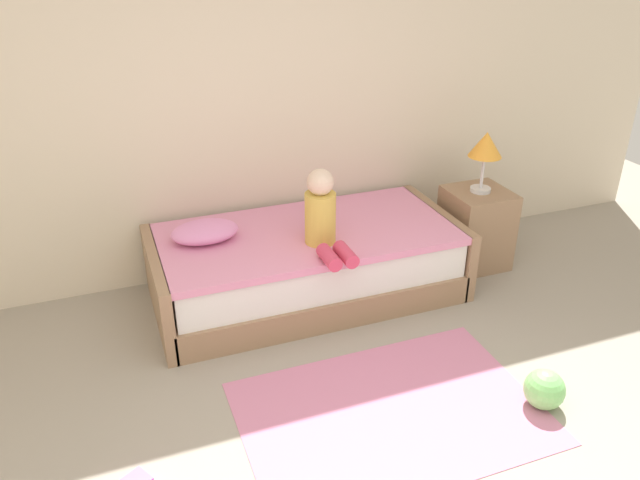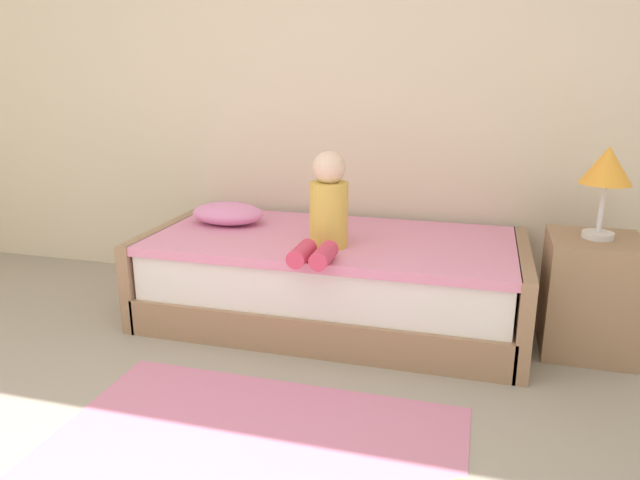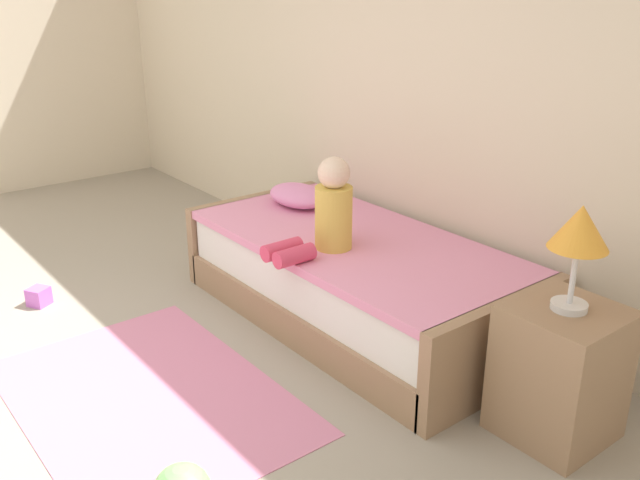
{
  "view_description": "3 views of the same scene",
  "coord_description": "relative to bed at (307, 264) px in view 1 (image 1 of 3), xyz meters",
  "views": [
    {
      "loc": [
        -0.96,
        -1.55,
        2.33
      ],
      "look_at": [
        0.28,
        1.75,
        0.55
      ],
      "focal_mm": 34.7,
      "sensor_mm": 36.0,
      "label": 1
    },
    {
      "loc": [
        1.06,
        -1.05,
        1.4
      ],
      "look_at": [
        0.28,
        1.75,
        0.55
      ],
      "focal_mm": 33.04,
      "sensor_mm": 36.0,
      "label": 2
    },
    {
      "loc": [
        3.01,
        -0.4,
        1.9
      ],
      "look_at": [
        0.28,
        1.75,
        0.55
      ],
      "focal_mm": 39.07,
      "sensor_mm": 36.0,
      "label": 3
    }
  ],
  "objects": [
    {
      "name": "wall_rear",
      "position": [
        -0.28,
        0.6,
        1.2
      ],
      "size": [
        7.2,
        0.1,
        2.9
      ],
      "primitive_type": "cube",
      "color": "beige",
      "rests_on": "ground"
    },
    {
      "name": "bed",
      "position": [
        0.0,
        0.0,
        0.0
      ],
      "size": [
        2.11,
        1.0,
        0.5
      ],
      "color": "#997556",
      "rests_on": "ground"
    },
    {
      "name": "nightstand",
      "position": [
        1.35,
        -0.01,
        0.05
      ],
      "size": [
        0.44,
        0.44,
        0.6
      ],
      "primitive_type": "cube",
      "color": "#997556",
      "rests_on": "ground"
    },
    {
      "name": "table_lamp",
      "position": [
        1.35,
        -0.01,
        0.69
      ],
      "size": [
        0.24,
        0.24,
        0.45
      ],
      "color": "silver",
      "rests_on": "nightstand"
    },
    {
      "name": "child_figure",
      "position": [
        0.03,
        -0.23,
        0.46
      ],
      "size": [
        0.2,
        0.51,
        0.5
      ],
      "color": "gold",
      "rests_on": "bed"
    },
    {
      "name": "pillow",
      "position": [
        -0.67,
        0.1,
        0.32
      ],
      "size": [
        0.44,
        0.3,
        0.13
      ],
      "primitive_type": "ellipsoid",
      "color": "#EA8CC6",
      "rests_on": "bed"
    },
    {
      "name": "toy_ball",
      "position": [
        0.81,
        -1.53,
        -0.14
      ],
      "size": [
        0.22,
        0.22,
        0.22
      ],
      "primitive_type": "sphere",
      "color": "#7FD872",
      "rests_on": "ground"
    },
    {
      "name": "area_rug",
      "position": [
        0.01,
        -1.3,
        -0.24
      ],
      "size": [
        1.6,
        1.1,
        0.01
      ],
      "primitive_type": "cube",
      "color": "pink",
      "rests_on": "ground"
    }
  ]
}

